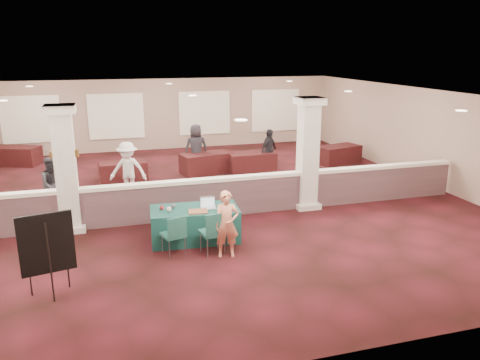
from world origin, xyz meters
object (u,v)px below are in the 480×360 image
object	(u,v)px
far_table_front_center	(123,171)
far_table_front_right	(251,162)
attendee_b	(128,170)
attendee_d	(196,148)
attendee_c	(269,150)
far_table_back_right	(338,155)
far_table_back_center	(206,163)
conf_chair_main	(214,230)
near_table	(195,224)
attendee_a	(53,184)
easel_board	(47,245)
far_table_back_left	(16,156)
woman	(227,224)
conf_chair_side	(175,232)

from	to	relation	value
far_table_front_center	far_table_front_right	world-z (taller)	far_table_front_right
attendee_b	attendee_d	world-z (taller)	attendee_d
far_table_front_right	attendee_b	xyz separation A→B (m)	(-4.64, -2.04, 0.52)
attendee_b	attendee_c	distance (m)	5.67
far_table_back_right	far_table_back_center	bearing A→B (deg)	180.00
conf_chair_main	far_table_front_center	bearing A→B (deg)	93.80
near_table	attendee_b	bearing A→B (deg)	113.50
far_table_front_center	attendee_a	xyz separation A→B (m)	(-2.03, -2.80, 0.46)
near_table	far_table_front_right	size ratio (longest dim) A/B	1.18
easel_board	far_table_back_right	bearing A→B (deg)	26.50
conf_chair_main	far_table_back_left	world-z (taller)	conf_chair_main
attendee_c	woman	bearing A→B (deg)	-154.07
near_table	attendee_c	xyz separation A→B (m)	(3.98, 5.89, 0.39)
near_table	conf_chair_side	bearing A→B (deg)	-123.78
far_table_back_right	attendee_c	xyz separation A→B (m)	(-3.10, -0.31, 0.43)
attendee_b	attendee_d	bearing A→B (deg)	61.10
far_table_back_left	far_table_back_right	bearing A→B (deg)	-14.76
far_table_front_center	attendee_c	size ratio (longest dim) A/B	1.02
near_table	attendee_d	distance (m)	6.65
conf_chair_side	attendee_c	xyz separation A→B (m)	(4.57, 6.64, 0.24)
far_table_front_center	far_table_back_right	distance (m)	8.50
far_table_front_right	conf_chair_side	bearing A→B (deg)	-120.19
conf_chair_side	conf_chair_main	bearing A→B (deg)	-31.51
far_table_front_right	attendee_c	xyz separation A→B (m)	(0.67, -0.06, 0.43)
conf_chair_side	woman	size ratio (longest dim) A/B	0.62
easel_board	far_table_front_center	world-z (taller)	easel_board
easel_board	far_table_back_center	bearing A→B (deg)	47.89
woman	attendee_b	world-z (taller)	attendee_b
far_table_front_right	far_table_back_right	bearing A→B (deg)	3.75
conf_chair_side	far_table_front_center	size ratio (longest dim) A/B	0.58
conf_chair_side	far_table_back_center	world-z (taller)	conf_chair_side
far_table_back_center	attendee_c	world-z (taller)	attendee_c
woman	far_table_front_center	distance (m)	7.37
near_table	attendee_a	xyz separation A→B (m)	(-3.45, 3.20, 0.39)
far_table_front_center	far_table_back_left	xyz separation A→B (m)	(-4.02, 3.50, 0.04)
near_table	woman	xyz separation A→B (m)	(0.51, -1.10, 0.35)
far_table_back_center	attendee_a	world-z (taller)	attendee_a
far_table_front_right	far_table_back_left	world-z (taller)	far_table_back_left
attendee_b	easel_board	bearing A→B (deg)	-90.02
far_table_front_right	far_table_back_center	world-z (taller)	far_table_back_center
far_table_back_left	conf_chair_main	bearing A→B (deg)	-61.41
conf_chair_side	attendee_c	bearing A→B (deg)	38.32
attendee_d	far_table_back_left	bearing A→B (deg)	-21.94
far_table_back_center	attendee_b	distance (m)	3.75
easel_board	far_table_front_center	xyz separation A→B (m)	(1.67, 7.92, -0.72)
near_table	attendee_c	world-z (taller)	attendee_c
easel_board	far_table_back_center	distance (m)	9.40
far_table_back_center	conf_chair_main	bearing A→B (deg)	-100.62
attendee_a	conf_chair_main	bearing A→B (deg)	-71.80
near_table	attendee_c	bearing A→B (deg)	60.64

